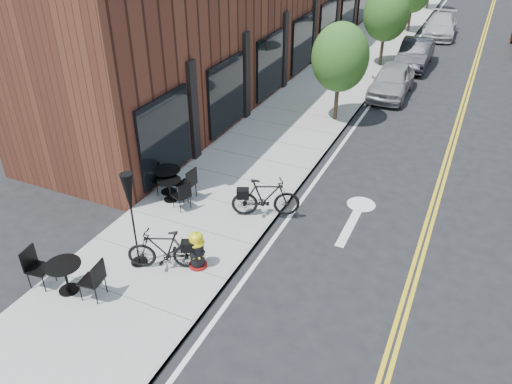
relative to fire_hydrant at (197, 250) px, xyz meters
The scene contains 14 objects.
ground 1.74m from the fire_hydrant, 56.66° to the left, with size 120.00×120.00×0.00m, color black.
sidewalk_near 11.43m from the fire_hydrant, 95.57° to the left, with size 4.00×70.00×0.12m, color #9E9B93.
tree_near_a 10.55m from the fire_hydrant, 88.38° to the left, with size 2.20×2.20×3.81m.
tree_near_b 18.48m from the fire_hydrant, 89.08° to the left, with size 2.30×2.30×3.98m.
fire_hydrant is the anchor object (origin of this frame).
bicycle_left 0.79m from the fire_hydrant, 151.72° to the right, with size 0.50×1.79×1.07m, color black.
bicycle_right 2.83m from the fire_hydrant, 77.87° to the left, with size 0.54×1.93×1.16m, color black.
bistro_set_a 3.03m from the fire_hydrant, 138.34° to the right, with size 1.89×0.90×1.00m.
bistro_set_b 3.27m from the fire_hydrant, 134.99° to the left, with size 1.67×1.04×0.89m.
bistro_set_c 3.74m from the fire_hydrant, 134.39° to the left, with size 1.91×0.89×1.02m.
patio_umbrella 1.99m from the fire_hydrant, 160.04° to the right, with size 0.41×0.41×2.53m.
parked_car_a 14.41m from the fire_hydrant, 83.25° to the left, with size 1.64×4.09×1.39m, color gray.
parked_car_b 19.19m from the fire_hydrant, 84.26° to the left, with size 1.48×4.25×1.40m, color black.
parked_car_c 26.38m from the fire_hydrant, 85.09° to the left, with size 1.87×4.59×1.33m, color #BABAC0.
Camera 1 is at (4.43, -9.43, 8.08)m, focal length 35.00 mm.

